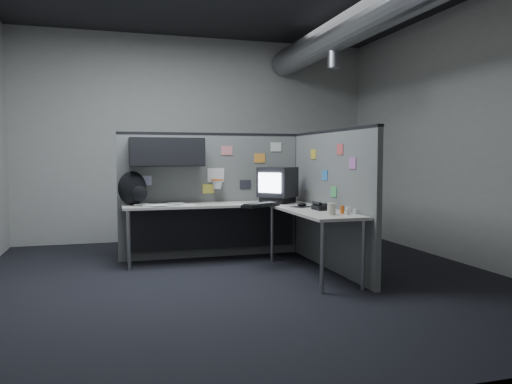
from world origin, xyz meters
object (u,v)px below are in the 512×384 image
object	(u,v)px
keyboard	(261,205)
backpack	(133,189)
desk	(241,215)
phone	(322,207)
monitor	(278,184)

from	to	relation	value
keyboard	backpack	bearing A→B (deg)	170.61
backpack	desk	bearing A→B (deg)	-31.25
keyboard	phone	xyz separation A→B (m)	(0.55, -0.53, 0.01)
desk	backpack	xyz separation A→B (m)	(-1.26, 0.37, 0.32)
monitor	desk	bearing A→B (deg)	-159.00
desk	keyboard	distance (m)	0.33
desk	monitor	bearing A→B (deg)	19.12
keyboard	monitor	bearing A→B (deg)	63.58
desk	phone	bearing A→B (deg)	-46.83
monitor	backpack	bearing A→B (deg)	176.01
monitor	backpack	world-z (taller)	monitor
desk	phone	size ratio (longest dim) A/B	11.28
keyboard	phone	world-z (taller)	phone
monitor	backpack	size ratio (longest dim) A/B	1.36
keyboard	phone	bearing A→B (deg)	-30.73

